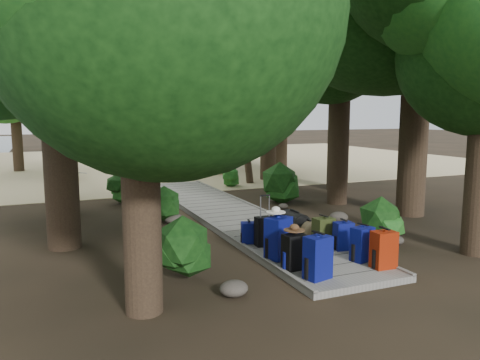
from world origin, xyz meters
name	(u,v)px	position (x,y,z in m)	size (l,w,h in m)	color
ground	(244,224)	(0.00, 0.00, 0.00)	(120.00, 120.00, 0.00)	#332619
sand_beach	(133,163)	(0.00, 16.00, 0.01)	(40.00, 22.00, 0.02)	tan
boardwalk	(229,214)	(0.00, 1.00, 0.06)	(2.00, 12.00, 0.12)	slate
backpack_left_a	(318,255)	(-0.60, -4.47, 0.51)	(0.42, 0.29, 0.79)	navy
backpack_left_b	(294,250)	(-0.73, -3.91, 0.47)	(0.37, 0.27, 0.69)	black
backpack_left_c	(278,236)	(-0.69, -3.25, 0.55)	(0.47, 0.33, 0.87)	navy
backpack_left_d	(249,232)	(-0.78, -2.09, 0.36)	(0.32, 0.23, 0.49)	navy
backpack_right_a	(384,248)	(0.75, -4.45, 0.48)	(0.41, 0.29, 0.73)	#971D06
backpack_right_b	(362,242)	(0.65, -3.98, 0.47)	(0.39, 0.27, 0.70)	navy
backpack_right_c	(343,234)	(0.77, -3.24, 0.43)	(0.36, 0.25, 0.61)	navy
backpack_right_d	(323,230)	(0.61, -2.76, 0.43)	(0.40, 0.29, 0.61)	#303915
duffel_right_khaki	(307,228)	(0.63, -2.07, 0.30)	(0.35, 0.53, 0.35)	brown
duffel_right_black	(295,221)	(0.60, -1.57, 0.35)	(0.45, 0.72, 0.45)	black
suitcase_on_boardwalk	(265,231)	(-0.56, -2.38, 0.42)	(0.39, 0.21, 0.60)	black
lone_suitcase_on_sand	(173,172)	(0.30, 8.28, 0.37)	(0.44, 0.25, 0.70)	black
hat_brown	(294,227)	(-0.73, -3.90, 0.87)	(0.37, 0.37, 0.11)	#51351E
hat_white	(276,209)	(-0.72, -3.19, 1.05)	(0.36, 0.36, 0.12)	silver
kayak	(72,176)	(-3.59, 10.37, 0.17)	(0.65, 2.97, 0.30)	#B13B0F
sun_lounger	(219,168)	(2.87, 9.63, 0.29)	(0.53, 1.65, 0.53)	silver
tree_right_b	(420,11)	(4.72, -0.80, 5.48)	(6.14, 6.14, 10.96)	black
tree_right_c	(341,58)	(3.80, 1.40, 4.48)	(5.17, 5.17, 8.96)	black
tree_right_d	(342,34)	(5.42, 3.74, 5.62)	(6.13, 6.13, 11.24)	black
tree_right_e	(269,65)	(4.18, 7.08, 4.80)	(5.34, 5.34, 9.61)	black
tree_right_f	(281,72)	(6.23, 9.85, 4.82)	(5.40, 5.40, 9.64)	black
tree_left_a	(136,35)	(-3.44, -4.40, 3.83)	(4.59, 4.59, 7.66)	black
tree_left_b	(52,7)	(-4.33, -0.50, 4.88)	(5.43, 5.43, 9.77)	black
tree_left_c	(61,71)	(-4.10, 3.06, 3.96)	(4.55, 4.55, 7.92)	black
tree_back_a	(107,92)	(-1.30, 15.61, 3.95)	(4.56, 4.56, 7.89)	black
tree_back_b	(169,68)	(2.17, 15.75, 5.38)	(6.02, 6.02, 10.76)	black
tree_back_c	(219,83)	(5.21, 15.87, 4.61)	(5.13, 5.13, 9.23)	black
tree_back_d	(14,99)	(-5.81, 14.46, 3.50)	(4.20, 4.20, 7.01)	black
palm_right_a	(251,99)	(3.13, 6.59, 3.40)	(3.99, 3.99, 6.80)	#113E11
palm_right_b	(247,91)	(4.69, 10.55, 3.88)	(4.02, 4.02, 7.77)	#113E11
palm_right_c	(202,93)	(2.79, 11.81, 3.82)	(4.80, 4.80, 7.63)	#113E11
palm_left_a	(53,82)	(-4.24, 6.16, 3.85)	(4.83, 4.83, 7.69)	#113E11
rock_left_a	(234,288)	(-2.04, -4.36, 0.12)	(0.45, 0.41, 0.25)	#4C473F
rock_left_b	(179,253)	(-2.31, -2.19, 0.11)	(0.40, 0.36, 0.22)	#4C473F
rock_left_c	(174,219)	(-1.65, 0.69, 0.13)	(0.48, 0.43, 0.26)	#4C473F
rock_left_d	(128,208)	(-2.46, 2.84, 0.07)	(0.27, 0.24, 0.15)	#4C473F
rock_right_a	(396,240)	(2.26, -3.05, 0.10)	(0.36, 0.33, 0.20)	#4C473F
rock_right_b	(339,217)	(2.35, -0.80, 0.14)	(0.50, 0.45, 0.27)	#4C473F
rock_right_c	(283,206)	(1.84, 1.31, 0.08)	(0.29, 0.26, 0.16)	#4C473F
rock_right_d	(276,191)	(2.74, 3.51, 0.14)	(0.52, 0.47, 0.29)	#4C473F
shrub_left_a	(186,247)	(-2.48, -3.29, 0.55)	(1.22, 1.22, 1.09)	#174F1A
shrub_left_b	(169,207)	(-1.73, 0.88, 0.41)	(0.91, 0.91, 0.82)	#174F1A
shrub_left_c	(122,187)	(-2.40, 4.16, 0.51)	(1.13, 1.13, 1.01)	#174F1A
shrub_right_a	(384,224)	(2.03, -2.93, 0.44)	(0.98, 0.98, 0.88)	#174F1A
shrub_right_b	(282,185)	(2.27, 2.22, 0.56)	(1.26, 1.26, 1.13)	#174F1A
shrub_right_c	(230,179)	(1.91, 5.75, 0.34)	(0.75, 0.75, 0.67)	#174F1A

